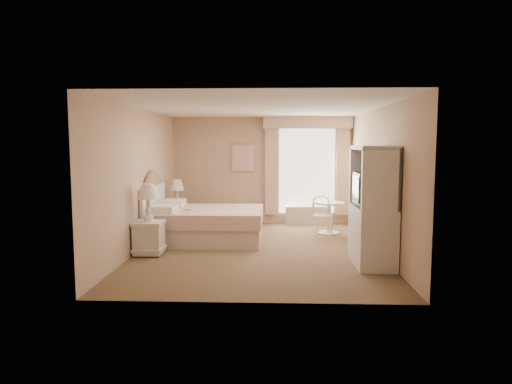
{
  "coord_description": "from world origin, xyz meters",
  "views": [
    {
      "loc": [
        0.27,
        -7.98,
        1.87
      ],
      "look_at": [
        -0.05,
        0.3,
        1.0
      ],
      "focal_mm": 32.0,
      "sensor_mm": 36.0,
      "label": 1
    }
  ],
  "objects_px": {
    "nightstand_near": "(149,228)",
    "nightstand_far": "(177,211)",
    "round_table": "(329,213)",
    "cafe_chair": "(322,212)",
    "armoire": "(373,216)",
    "bed": "(202,223)"
  },
  "relations": [
    {
      "from": "nightstand_near",
      "to": "nightstand_far",
      "type": "height_order",
      "value": "nightstand_near"
    },
    {
      "from": "bed",
      "to": "nightstand_near",
      "type": "height_order",
      "value": "bed"
    },
    {
      "from": "nightstand_far",
      "to": "round_table",
      "type": "distance_m",
      "value": 3.3
    },
    {
      "from": "nightstand_near",
      "to": "armoire",
      "type": "xyz_separation_m",
      "value": [
        3.65,
        -0.5,
        0.32
      ]
    },
    {
      "from": "nightstand_far",
      "to": "round_table",
      "type": "xyz_separation_m",
      "value": [
        3.28,
        -0.31,
        0.03
      ]
    },
    {
      "from": "cafe_chair",
      "to": "armoire",
      "type": "bearing_deg",
      "value": -84.85
    },
    {
      "from": "nightstand_near",
      "to": "round_table",
      "type": "height_order",
      "value": "nightstand_near"
    },
    {
      "from": "round_table",
      "to": "cafe_chair",
      "type": "xyz_separation_m",
      "value": [
        -0.17,
        -0.2,
        0.03
      ]
    },
    {
      "from": "bed",
      "to": "nightstand_far",
      "type": "xyz_separation_m",
      "value": [
        -0.72,
        1.16,
        0.06
      ]
    },
    {
      "from": "armoire",
      "to": "bed",
      "type": "bearing_deg",
      "value": 151.06
    },
    {
      "from": "cafe_chair",
      "to": "armoire",
      "type": "distance_m",
      "value": 2.35
    },
    {
      "from": "nightstand_far",
      "to": "armoire",
      "type": "height_order",
      "value": "armoire"
    },
    {
      "from": "bed",
      "to": "cafe_chair",
      "type": "distance_m",
      "value": 2.48
    },
    {
      "from": "nightstand_near",
      "to": "nightstand_far",
      "type": "xyz_separation_m",
      "value": [
        0.0,
        2.29,
        -0.04
      ]
    },
    {
      "from": "round_table",
      "to": "armoire",
      "type": "bearing_deg",
      "value": -81.45
    },
    {
      "from": "round_table",
      "to": "cafe_chair",
      "type": "relative_size",
      "value": 0.81
    },
    {
      "from": "round_table",
      "to": "cafe_chair",
      "type": "height_order",
      "value": "cafe_chair"
    },
    {
      "from": "round_table",
      "to": "bed",
      "type": "bearing_deg",
      "value": -161.64
    },
    {
      "from": "nightstand_near",
      "to": "armoire",
      "type": "distance_m",
      "value": 3.7
    },
    {
      "from": "bed",
      "to": "nightstand_far",
      "type": "height_order",
      "value": "bed"
    },
    {
      "from": "round_table",
      "to": "nightstand_near",
      "type": "bearing_deg",
      "value": -148.96
    },
    {
      "from": "nightstand_far",
      "to": "cafe_chair",
      "type": "xyz_separation_m",
      "value": [
        3.11,
        -0.52,
        0.07
      ]
    }
  ]
}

